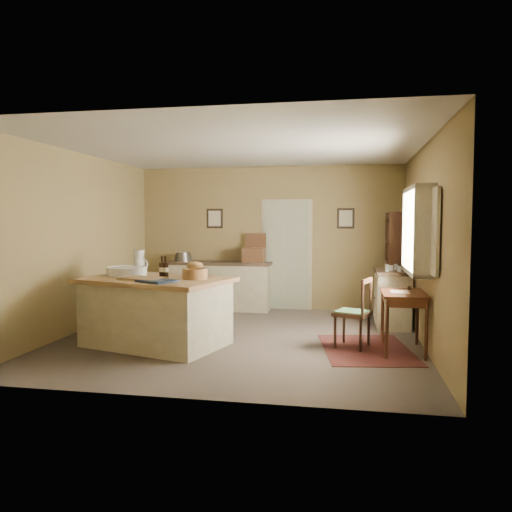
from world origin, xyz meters
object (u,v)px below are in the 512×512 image
Objects in this scene: work_island at (156,310)px; sideboard at (219,284)px; right_cabinet at (392,298)px; writing_desk at (403,300)px; shelving_unit at (398,265)px; desk_chair at (352,314)px.

work_island is 2.82m from sideboard.
sideboard reaches higher than right_cabinet.
shelving_unit is (0.15, 2.29, 0.24)m from writing_desk.
sideboard is (0.13, 2.81, -0.00)m from work_island.
desk_chair is (2.47, -2.48, -0.03)m from sideboard.
shelving_unit reaches higher than writing_desk.
work_island is at bearing -175.39° from writing_desk.
writing_desk is at bearing -39.40° from sideboard.
work_island reaches higher than desk_chair.
shelving_unit reaches higher than right_cabinet.
writing_desk is 1.56m from right_cabinet.
shelving_unit reaches higher than desk_chair.
sideboard reaches higher than writing_desk.
shelving_unit reaches higher than sideboard.
work_island is at bearing -150.83° from right_cabinet.
work_island is 1.18× the size of shelving_unit.
desk_chair is at bearing -113.37° from right_cabinet.
right_cabinet is at bearing -17.92° from sideboard.
sideboard is at bearing 154.20° from desk_chair.
desk_chair is at bearing 23.06° from work_island.
shelving_unit is at bearing 78.71° from right_cabinet.
writing_desk is at bearing -89.99° from right_cabinet.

